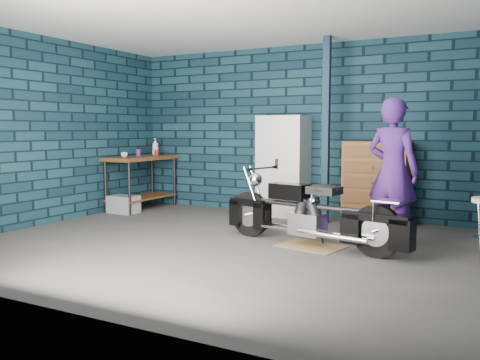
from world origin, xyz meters
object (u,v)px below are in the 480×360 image
Objects in this scene: motorcycle at (312,208)px; locker at (283,166)px; workbench at (142,183)px; storage_bin at (124,204)px; person at (393,172)px; tool_chest at (376,183)px.

locker reaches higher than motorcycle.
storage_bin is at bearing -87.71° from workbench.
locker is at bearing 11.11° from workbench.
person is 1.45× the size of tool_chest.
motorcycle is 1.71× the size of tool_chest.
workbench is 3.82m from motorcycle.
storage_bin is at bearing -158.00° from locker.
person is 4.42m from storage_bin.
person reaches higher than workbench.
workbench is 3.94m from tool_chest.
locker is at bearing 134.08° from motorcycle.
tool_chest reaches higher than workbench.
locker is (2.43, 0.98, 0.65)m from storage_bin.
motorcycle is at bearing -58.02° from locker.
tool_chest is (-0.47, 1.23, -0.27)m from person.
motorcycle is at bearing -13.24° from storage_bin.
person reaches higher than locker.
workbench is 0.68× the size of motorcycle.
storage_bin is 0.39× the size of tool_chest.
person is at bearing -32.48° from locker.
tool_chest reaches higher than motorcycle.
person is at bearing -69.06° from tool_chest.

